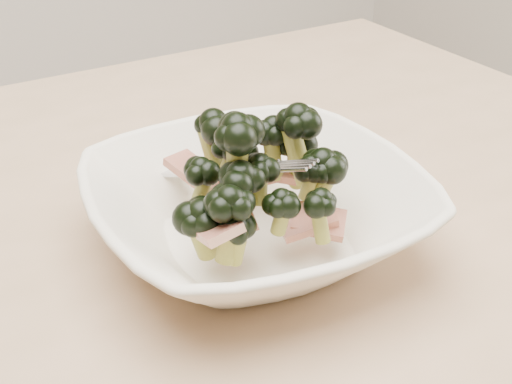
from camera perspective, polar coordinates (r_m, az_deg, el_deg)
dining_table at (r=0.66m, az=-11.78°, el=-11.19°), size 1.20×0.80×0.75m
broccoli_dish at (r=0.57m, az=-0.02°, el=-1.01°), size 0.29×0.29×0.13m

